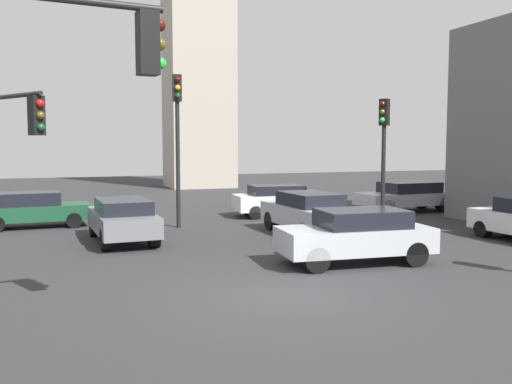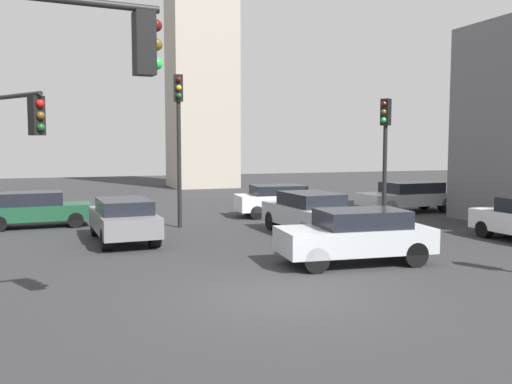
{
  "view_description": "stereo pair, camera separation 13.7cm",
  "coord_description": "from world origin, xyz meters",
  "px_view_note": "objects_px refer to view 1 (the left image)",
  "views": [
    {
      "loc": [
        -4.5,
        -10.87,
        3.27
      ],
      "look_at": [
        0.8,
        4.4,
        1.83
      ],
      "focal_mm": 39.55,
      "sensor_mm": 36.0,
      "label": 1
    },
    {
      "loc": [
        -4.37,
        -10.91,
        3.27
      ],
      "look_at": [
        0.8,
        4.4,
        1.83
      ],
      "focal_mm": 39.55,
      "sensor_mm": 36.0,
      "label": 2
    }
  ],
  "objects_px": {
    "traffic_light_0": "(9,137)",
    "car_0": "(123,219)",
    "traffic_light_4": "(13,87)",
    "car_5": "(308,212)",
    "traffic_light_1": "(384,138)",
    "car_3": "(280,200)",
    "car_8": "(34,209)",
    "traffic_light_2": "(177,123)",
    "car_7": "(406,196)",
    "car_1": "(357,235)"
  },
  "relations": [
    {
      "from": "car_0",
      "to": "car_7",
      "type": "xyz_separation_m",
      "value": [
        13.44,
        3.84,
        -0.01
      ]
    },
    {
      "from": "car_3",
      "to": "car_0",
      "type": "bearing_deg",
      "value": -145.22
    },
    {
      "from": "traffic_light_4",
      "to": "traffic_light_2",
      "type": "bearing_deg",
      "value": 60.55
    },
    {
      "from": "traffic_light_0",
      "to": "traffic_light_4",
      "type": "bearing_deg",
      "value": -25.74
    },
    {
      "from": "traffic_light_4",
      "to": "car_0",
      "type": "xyz_separation_m",
      "value": [
        2.49,
        9.79,
        -3.29
      ]
    },
    {
      "from": "car_7",
      "to": "car_5",
      "type": "bearing_deg",
      "value": 29.3
    },
    {
      "from": "traffic_light_1",
      "to": "car_3",
      "type": "relative_size",
      "value": 1.18
    },
    {
      "from": "car_3",
      "to": "car_5",
      "type": "distance_m",
      "value": 4.97
    },
    {
      "from": "car_7",
      "to": "traffic_light_4",
      "type": "bearing_deg",
      "value": 37.75
    },
    {
      "from": "traffic_light_0",
      "to": "traffic_light_1",
      "type": "distance_m",
      "value": 13.09
    },
    {
      "from": "traffic_light_4",
      "to": "car_8",
      "type": "bearing_deg",
      "value": 83.73
    },
    {
      "from": "car_0",
      "to": "car_7",
      "type": "bearing_deg",
      "value": -77.54
    },
    {
      "from": "car_1",
      "to": "car_5",
      "type": "height_order",
      "value": "car_5"
    },
    {
      "from": "traffic_light_0",
      "to": "traffic_light_4",
      "type": "height_order",
      "value": "traffic_light_4"
    },
    {
      "from": "traffic_light_0",
      "to": "car_3",
      "type": "xyz_separation_m",
      "value": [
        10.41,
        6.31,
        -2.66
      ]
    },
    {
      "from": "traffic_light_0",
      "to": "car_7",
      "type": "distance_m",
      "value": 17.82
    },
    {
      "from": "car_7",
      "to": "car_3",
      "type": "bearing_deg",
      "value": -7.02
    },
    {
      "from": "traffic_light_0",
      "to": "car_5",
      "type": "bearing_deg",
      "value": 67.57
    },
    {
      "from": "traffic_light_4",
      "to": "car_5",
      "type": "xyz_separation_m",
      "value": [
        8.85,
        9.19,
        -3.26
      ]
    },
    {
      "from": "traffic_light_0",
      "to": "traffic_light_1",
      "type": "relative_size",
      "value": 0.98
    },
    {
      "from": "car_0",
      "to": "car_5",
      "type": "bearing_deg",
      "value": -98.83
    },
    {
      "from": "traffic_light_0",
      "to": "car_5",
      "type": "distance_m",
      "value": 10.0
    },
    {
      "from": "traffic_light_4",
      "to": "car_5",
      "type": "bearing_deg",
      "value": 38.15
    },
    {
      "from": "car_1",
      "to": "car_8",
      "type": "relative_size",
      "value": 1.03
    },
    {
      "from": "traffic_light_0",
      "to": "car_1",
      "type": "height_order",
      "value": "traffic_light_0"
    },
    {
      "from": "car_0",
      "to": "car_8",
      "type": "xyz_separation_m",
      "value": [
        -2.89,
        4.32,
        -0.06
      ]
    },
    {
      "from": "traffic_light_1",
      "to": "car_5",
      "type": "bearing_deg",
      "value": -26.51
    },
    {
      "from": "traffic_light_1",
      "to": "traffic_light_4",
      "type": "xyz_separation_m",
      "value": [
        -12.24,
        -9.76,
        0.63
      ]
    },
    {
      "from": "car_7",
      "to": "traffic_light_1",
      "type": "bearing_deg",
      "value": 43.51
    },
    {
      "from": "car_3",
      "to": "traffic_light_1",
      "type": "bearing_deg",
      "value": -55.68
    },
    {
      "from": "traffic_light_1",
      "to": "car_8",
      "type": "xyz_separation_m",
      "value": [
        -12.64,
        4.34,
        -2.71
      ]
    },
    {
      "from": "car_0",
      "to": "traffic_light_1",
      "type": "bearing_deg",
      "value": -93.6
    },
    {
      "from": "car_0",
      "to": "car_1",
      "type": "height_order",
      "value": "car_1"
    },
    {
      "from": "traffic_light_2",
      "to": "car_7",
      "type": "bearing_deg",
      "value": 100.87
    },
    {
      "from": "car_8",
      "to": "traffic_light_4",
      "type": "bearing_deg",
      "value": -91.61
    },
    {
      "from": "traffic_light_1",
      "to": "car_7",
      "type": "relative_size",
      "value": 1.05
    },
    {
      "from": "traffic_light_2",
      "to": "car_0",
      "type": "relative_size",
      "value": 1.33
    },
    {
      "from": "traffic_light_1",
      "to": "car_3",
      "type": "xyz_separation_m",
      "value": [
        -2.52,
        4.32,
        -2.69
      ]
    },
    {
      "from": "traffic_light_1",
      "to": "car_5",
      "type": "distance_m",
      "value": 4.32
    },
    {
      "from": "car_7",
      "to": "traffic_light_0",
      "type": "bearing_deg",
      "value": 16.6
    },
    {
      "from": "traffic_light_2",
      "to": "car_3",
      "type": "distance_m",
      "value": 6.16
    },
    {
      "from": "traffic_light_1",
      "to": "traffic_light_2",
      "type": "bearing_deg",
      "value": -54.67
    },
    {
      "from": "traffic_light_1",
      "to": "traffic_light_4",
      "type": "distance_m",
      "value": 15.67
    },
    {
      "from": "traffic_light_2",
      "to": "car_8",
      "type": "relative_size",
      "value": 1.43
    },
    {
      "from": "traffic_light_1",
      "to": "car_8",
      "type": "height_order",
      "value": "traffic_light_1"
    },
    {
      "from": "traffic_light_1",
      "to": "car_3",
      "type": "distance_m",
      "value": 5.68
    },
    {
      "from": "traffic_light_0",
      "to": "car_0",
      "type": "relative_size",
      "value": 1.11
    },
    {
      "from": "traffic_light_4",
      "to": "car_1",
      "type": "xyz_separation_m",
      "value": [
        8.09,
        4.34,
        -3.28
      ]
    },
    {
      "from": "traffic_light_4",
      "to": "car_1",
      "type": "relative_size",
      "value": 1.36
    },
    {
      "from": "car_1",
      "to": "car_7",
      "type": "height_order",
      "value": "car_1"
    }
  ]
}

